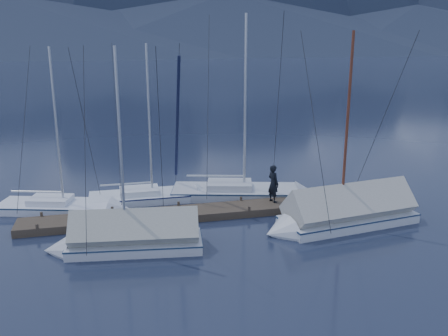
% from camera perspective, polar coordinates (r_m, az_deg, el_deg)
% --- Properties ---
extents(ground, '(1000.00, 1000.00, 0.00)m').
position_cam_1_polar(ground, '(20.13, 1.33, -7.52)').
color(ground, black).
rests_on(ground, ground).
extents(dock, '(18.00, 1.50, 0.54)m').
position_cam_1_polar(dock, '(21.89, 0.00, -5.29)').
color(dock, '#382D23').
rests_on(dock, ground).
extents(mooring_posts, '(15.12, 1.52, 0.35)m').
position_cam_1_polar(mooring_posts, '(21.71, -1.29, -4.80)').
color(mooring_posts, '#382D23').
rests_on(mooring_posts, ground).
extents(sailboat_open_left, '(6.47, 3.42, 8.24)m').
position_cam_1_polar(sailboat_open_left, '(23.34, -17.68, -4.62)').
color(sailboat_open_left, white).
rests_on(sailboat_open_left, ground).
extents(sailboat_open_mid, '(6.35, 2.72, 8.38)m').
position_cam_1_polar(sailboat_open_mid, '(24.01, -7.54, -3.45)').
color(sailboat_open_mid, silver).
rests_on(sailboat_open_mid, ground).
extents(sailboat_open_right, '(7.74, 3.92, 9.86)m').
position_cam_1_polar(sailboat_open_right, '(24.23, 3.66, -3.10)').
color(sailboat_open_right, silver).
rests_on(sailboat_open_right, ground).
extents(sailboat_covered_near, '(7.17, 3.21, 9.02)m').
position_cam_1_polar(sailboat_covered_near, '(21.03, 13.56, -5.62)').
color(sailboat_covered_near, silver).
rests_on(sailboat_covered_near, ground).
extents(sailboat_covered_far, '(6.12, 2.68, 8.34)m').
position_cam_1_polar(sailboat_covered_far, '(18.64, -12.08, -8.44)').
color(sailboat_covered_far, silver).
rests_on(sailboat_covered_far, ground).
extents(person, '(0.63, 0.76, 1.79)m').
position_cam_1_polar(person, '(22.37, 5.95, -1.87)').
color(person, black).
rests_on(person, dock).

